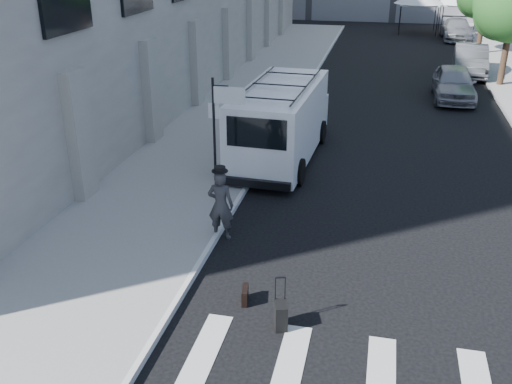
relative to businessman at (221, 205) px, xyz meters
The scene contains 11 objects.
ground 2.47m from the businessman, 34.09° to the right, with size 120.00×120.00×0.00m, color black.
sidewalk_left 14.92m from the businessman, 99.07° to the left, with size 4.50×48.00×0.15m, color gray.
sign_pole 2.63m from the businessman, 103.63° to the left, with size 1.03×0.07×3.50m.
tree_near 21.30m from the businessman, 63.52° to the left, with size 3.80×3.83×6.03m.
businessman is the anchor object (origin of this frame).
briefcase 2.98m from the businessman, 64.29° to the right, with size 0.12×0.44×0.34m, color black.
suitcase 3.97m from the businessman, 56.96° to the right, with size 0.34×0.43×1.05m.
cargo_van 6.14m from the businessman, 86.16° to the left, with size 2.65×6.90×2.54m.
parked_car_a 17.06m from the businessman, 66.14° to the left, with size 1.84×4.58×1.56m, color gray.
parked_car_b 22.86m from the businessman, 68.80° to the left, with size 1.71×4.90×1.61m, color #585A60.
parked_car_c 35.05m from the businessman, 75.63° to the left, with size 2.12×5.20×1.51m, color gray.
Camera 1 is at (1.78, -11.01, 6.97)m, focal length 40.00 mm.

